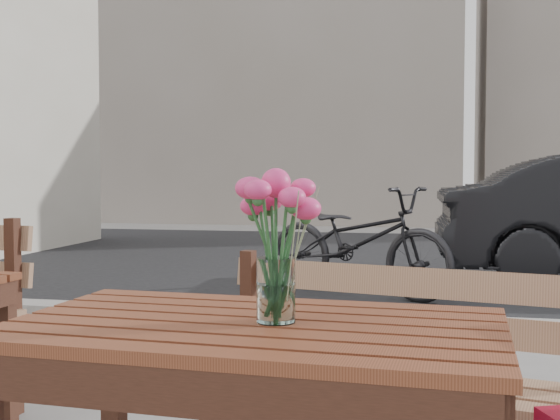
{
  "coord_description": "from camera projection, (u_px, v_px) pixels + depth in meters",
  "views": [
    {
      "loc": [
        0.16,
        -1.75,
        1.09
      ],
      "look_at": [
        -0.18,
        -0.06,
        1.0
      ],
      "focal_mm": 45.0,
      "sensor_mm": 36.0,
      "label": 1
    }
  ],
  "objects": [
    {
      "name": "street",
      "position": [
        402.0,
        283.0,
        6.76
      ],
      "size": [
        30.0,
        8.12,
        0.12
      ],
      "color": "black",
      "rests_on": "ground"
    },
    {
      "name": "backdrop_buildings",
      "position": [
        421.0,
        61.0,
        15.68
      ],
      "size": [
        15.5,
        4.0,
        8.0
      ],
      "color": "gray",
      "rests_on": "ground"
    },
    {
      "name": "main_table",
      "position": [
        255.0,
        370.0,
        1.7
      ],
      "size": [
        1.22,
        0.76,
        0.73
      ],
      "rotation": [
        0.0,
        0.0,
        -0.06
      ],
      "color": "#5D2D18",
      "rests_on": "ground"
    },
    {
      "name": "main_bench",
      "position": [
        400.0,
        351.0,
        2.33
      ],
      "size": [
        1.37,
        0.68,
        0.81
      ],
      "rotation": [
        0.0,
        0.0,
        -0.23
      ],
      "color": "#91674B",
      "rests_on": "ground"
    },
    {
      "name": "main_vase",
      "position": [
        276.0,
        227.0,
        1.68
      ],
      "size": [
        0.2,
        0.2,
        0.37
      ],
      "color": "white",
      "rests_on": "main_table"
    },
    {
      "name": "bicycle",
      "position": [
        358.0,
        241.0,
        6.24
      ],
      "size": [
        1.95,
        1.4,
        0.97
      ],
      "primitive_type": "imported",
      "rotation": [
        0.0,
        0.0,
        1.11
      ],
      "color": "black",
      "rests_on": "ground"
    }
  ]
}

